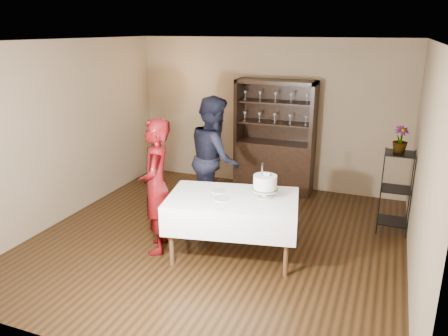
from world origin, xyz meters
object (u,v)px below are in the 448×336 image
(cake_table, at_px, (233,211))
(man, at_px, (215,158))
(woman, at_px, (156,187))
(cake, at_px, (265,184))
(china_hutch, at_px, (274,155))
(plant_etagere, at_px, (396,189))
(potted_plant, at_px, (401,140))

(cake_table, bearing_deg, man, 122.36)
(woman, bearing_deg, cake_table, 79.26)
(man, relative_size, cake, 4.18)
(woman, distance_m, man, 1.33)
(china_hutch, distance_m, plant_etagere, 2.33)
(plant_etagere, bearing_deg, cake, -138.08)
(china_hutch, height_order, cake, china_hutch)
(plant_etagere, bearing_deg, woman, -149.27)
(woman, bearing_deg, cake, 81.64)
(china_hutch, height_order, cake_table, china_hutch)
(cake, bearing_deg, man, 138.11)
(woman, height_order, man, man)
(cake_table, relative_size, man, 0.94)
(cake_table, bearing_deg, woman, -168.50)
(man, bearing_deg, woman, 141.42)
(plant_etagere, bearing_deg, man, -170.70)
(china_hutch, bearing_deg, potted_plant, -26.62)
(cake_table, height_order, man, man)
(cake, bearing_deg, woman, -166.12)
(china_hutch, bearing_deg, cake_table, -86.74)
(china_hutch, bearing_deg, man, -110.37)
(woman, distance_m, cake, 1.40)
(plant_etagere, height_order, woman, woman)
(plant_etagere, distance_m, woman, 3.40)
(china_hutch, xyz_separation_m, potted_plant, (2.06, -1.03, 0.71))
(plant_etagere, bearing_deg, potted_plant, 138.15)
(cake, height_order, potted_plant, potted_plant)
(plant_etagere, relative_size, cake_table, 0.67)
(plant_etagere, xyz_separation_m, cake_table, (-1.93, -1.53, -0.03))
(woman, xyz_separation_m, potted_plant, (2.89, 1.75, 0.48))
(cake_table, bearing_deg, plant_etagere, 38.40)
(china_hutch, height_order, woman, china_hutch)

